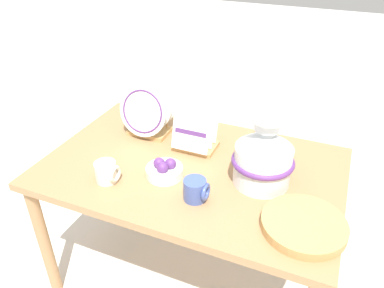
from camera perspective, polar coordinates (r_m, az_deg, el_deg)
name	(u,v)px	position (r m, az deg, el deg)	size (l,w,h in m)	color
ground_plane	(192,271)	(2.14, 0.00, -18.72)	(14.00, 14.00, 0.00)	silver
display_table	(192,179)	(1.71, 0.00, -5.41)	(1.30, 0.84, 0.70)	#9E754C
ceramic_vase	(264,155)	(1.52, 10.86, -1.65)	(0.26, 0.26, 0.31)	silver
dish_rack_round_plates	(148,114)	(1.86, -6.77, 4.57)	(0.25, 0.19, 0.27)	tan
dish_rack_square_plates	(196,136)	(1.75, 0.55, 1.28)	(0.20, 0.17, 0.20)	tan
wicker_charger_stack	(304,225)	(1.40, 16.67, -11.75)	(0.30, 0.30, 0.04)	tan
mug_cobalt_glaze	(196,190)	(1.45, 0.60, -7.00)	(0.10, 0.09, 0.09)	#42569E
mug_cream_glaze	(107,172)	(1.59, -12.84, -4.19)	(0.10, 0.09, 0.09)	silver
fruit_bowl	(164,170)	(1.59, -4.22, -3.94)	(0.16, 0.16, 0.08)	white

